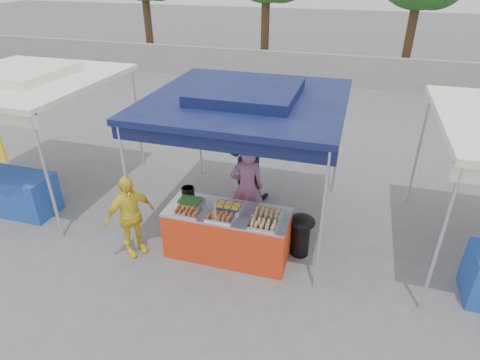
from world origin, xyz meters
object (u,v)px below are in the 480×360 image
(cooking_pot, at_px, (188,191))
(wok_burner, at_px, (301,232))
(vendor_table, at_px, (228,233))
(vendor_woman, at_px, (247,188))
(helper_man, at_px, (248,155))
(customer_person, at_px, (130,216))

(cooking_pot, distance_m, wok_burner, 2.02)
(vendor_table, distance_m, wok_burner, 1.20)
(vendor_woman, height_order, helper_man, helper_man)
(cooking_pot, bearing_deg, customer_person, -134.99)
(vendor_table, height_order, wok_burner, vendor_table)
(vendor_woman, bearing_deg, helper_man, -93.66)
(helper_man, bearing_deg, wok_burner, 132.08)
(vendor_table, bearing_deg, helper_man, 96.05)
(vendor_table, bearing_deg, wok_burner, 16.91)
(vendor_table, relative_size, helper_man, 1.08)
(cooking_pot, relative_size, helper_man, 0.12)
(vendor_table, distance_m, customer_person, 1.61)
(cooking_pot, distance_m, customer_person, 1.04)
(wok_burner, bearing_deg, cooking_pot, -166.70)
(wok_burner, bearing_deg, helper_man, 142.55)
(vendor_woman, bearing_deg, vendor_table, 66.61)
(wok_burner, xyz_separation_m, customer_person, (-2.68, -0.76, 0.28))
(customer_person, bearing_deg, helper_man, 3.90)
(vendor_woman, relative_size, customer_person, 1.13)
(cooking_pot, relative_size, wok_burner, 0.29)
(helper_man, bearing_deg, customer_person, 62.42)
(vendor_table, height_order, customer_person, customer_person)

